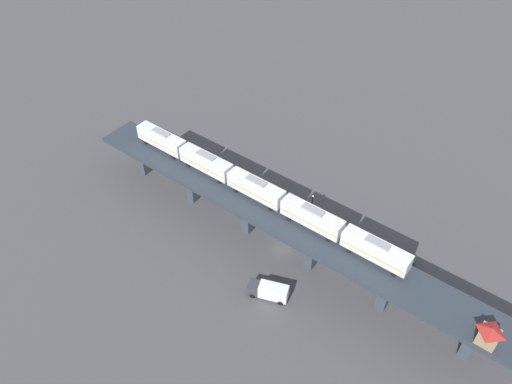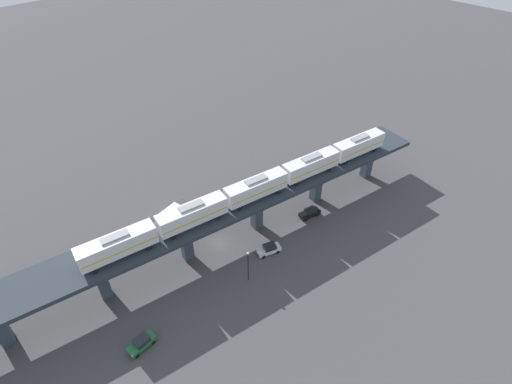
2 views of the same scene
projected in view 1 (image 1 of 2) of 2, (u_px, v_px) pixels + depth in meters
name	position (u px, v px, depth m)	size (l,w,h in m)	color
ground_plane	(282.00, 250.00, 97.77)	(400.00, 400.00, 0.00)	#424244
elevated_viaduct	(282.00, 223.00, 92.81)	(24.81, 92.01, 8.70)	#283039
subway_train	(256.00, 188.00, 94.25)	(13.98, 61.89, 4.45)	silver
signal_hut	(489.00, 335.00, 72.22)	(3.75, 3.75, 3.40)	#8C7251
street_car_green	(403.00, 257.00, 95.22)	(2.19, 4.51, 1.89)	#1E6638
street_car_black	(219.00, 196.00, 107.74)	(2.79, 4.70, 1.89)	black
street_car_white	(276.00, 211.00, 104.18)	(3.16, 4.75, 1.89)	silver
delivery_truck	(269.00, 291.00, 88.46)	(3.55, 7.49, 3.20)	#333338
street_lamp	(312.00, 206.00, 100.94)	(0.44, 0.44, 6.94)	black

